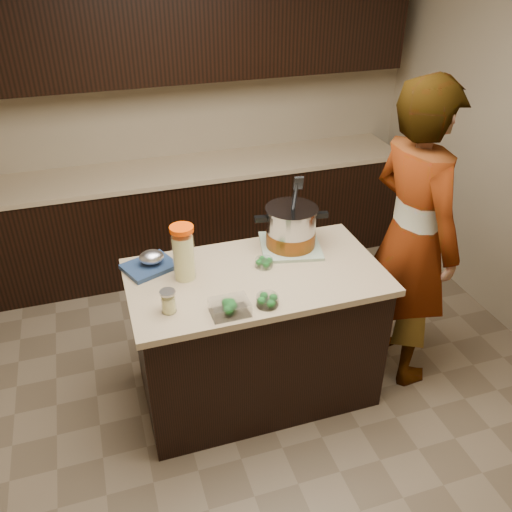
% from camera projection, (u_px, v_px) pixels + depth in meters
% --- Properties ---
extents(ground_plane, '(4.00, 4.00, 0.00)m').
position_uv_depth(ground_plane, '(256.00, 388.00, 3.56)').
color(ground_plane, brown).
rests_on(ground_plane, ground).
extents(room_shell, '(4.04, 4.04, 2.72)m').
position_uv_depth(room_shell, '(256.00, 136.00, 2.66)').
color(room_shell, tan).
rests_on(room_shell, ground).
extents(back_cabinets, '(3.60, 0.63, 2.33)m').
position_uv_depth(back_cabinets, '(192.00, 160.00, 4.48)').
color(back_cabinets, black).
rests_on(back_cabinets, ground).
extents(island, '(1.46, 0.81, 0.90)m').
position_uv_depth(island, '(256.00, 335.00, 3.32)').
color(island, black).
rests_on(island, ground).
extents(dish_towel, '(0.43, 0.43, 0.02)m').
position_uv_depth(dish_towel, '(290.00, 246.00, 3.34)').
color(dish_towel, '#587F55').
rests_on(dish_towel, island).
extents(stock_pot, '(0.45, 0.37, 0.45)m').
position_uv_depth(stock_pot, '(291.00, 229.00, 3.28)').
color(stock_pot, '#B7B7BC').
rests_on(stock_pot, dish_towel).
extents(lemonade_pitcher, '(0.17, 0.17, 0.32)m').
position_uv_depth(lemonade_pitcher, '(184.00, 255.00, 2.98)').
color(lemonade_pitcher, '#E3DB8A').
rests_on(lemonade_pitcher, island).
extents(mason_jar, '(0.09, 0.09, 0.13)m').
position_uv_depth(mason_jar, '(168.00, 302.00, 2.76)').
color(mason_jar, '#E3DB8A').
rests_on(mason_jar, island).
extents(broccoli_tub_left, '(0.13, 0.13, 0.05)m').
position_uv_depth(broccoli_tub_left, '(264.00, 263.00, 3.14)').
color(broccoli_tub_left, silver).
rests_on(broccoli_tub_left, island).
extents(broccoli_tub_right, '(0.13, 0.13, 0.06)m').
position_uv_depth(broccoli_tub_right, '(267.00, 301.00, 2.82)').
color(broccoli_tub_right, silver).
rests_on(broccoli_tub_right, island).
extents(broccoli_tub_rect, '(0.20, 0.15, 0.07)m').
position_uv_depth(broccoli_tub_rect, '(230.00, 308.00, 2.76)').
color(broccoli_tub_rect, silver).
rests_on(broccoli_tub_rect, island).
extents(blue_tray, '(0.34, 0.31, 0.11)m').
position_uv_depth(blue_tray, '(150.00, 263.00, 3.12)').
color(blue_tray, navy).
rests_on(blue_tray, island).
extents(person, '(0.56, 0.77, 1.96)m').
position_uv_depth(person, '(412.00, 238.00, 3.27)').
color(person, gray).
rests_on(person, ground).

